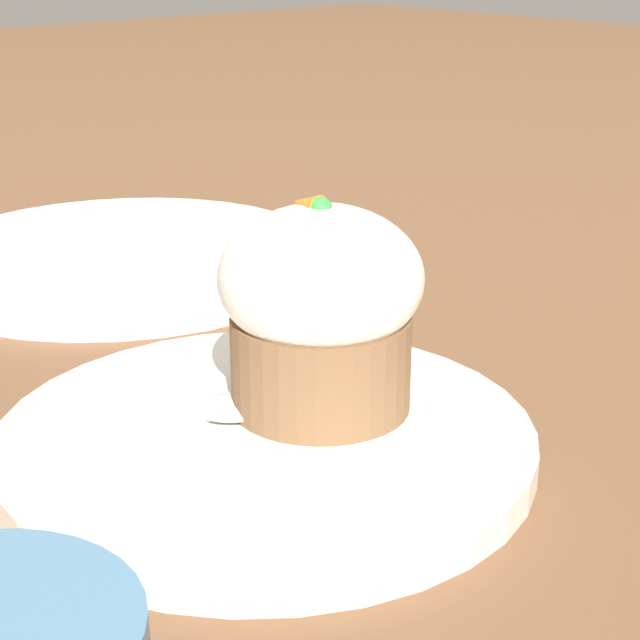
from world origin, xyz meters
TOP-DOWN VIEW (x-y plane):
  - ground_plane at (0.00, 0.00)m, footprint 4.00×4.00m
  - dessert_plate at (0.00, 0.00)m, footprint 0.24×0.24m
  - carrot_cake at (0.00, -0.03)m, footprint 0.09×0.09m
  - spoon at (0.03, 0.02)m, footprint 0.06×0.12m
  - side_plate at (0.28, -0.10)m, footprint 0.28×0.28m

SIDE VIEW (x-z plane):
  - ground_plane at x=0.00m, z-range 0.00..0.00m
  - dessert_plate at x=0.00m, z-range 0.00..0.01m
  - side_plate at x=0.28m, z-range 0.00..0.02m
  - spoon at x=0.03m, z-range 0.01..0.02m
  - carrot_cake at x=0.00m, z-range 0.01..0.11m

